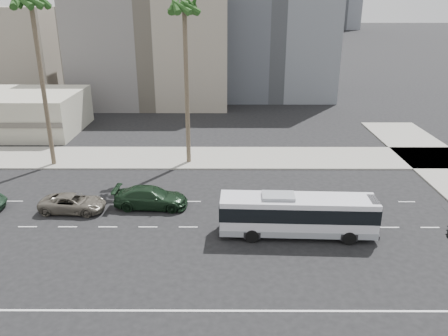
{
  "coord_description": "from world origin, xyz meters",
  "views": [
    {
      "loc": [
        -0.22,
        -29.1,
        15.69
      ],
      "look_at": [
        -0.34,
        4.0,
        3.21
      ],
      "focal_mm": 35.32,
      "sensor_mm": 36.0,
      "label": 1
    }
  ],
  "objects_px": {
    "palm_mid": "(31,5)",
    "city_bus": "(297,214)",
    "car_a": "(151,197)",
    "palm_near": "(184,10)",
    "car_b": "(73,203)"
  },
  "relations": [
    {
      "from": "palm_near",
      "to": "palm_mid",
      "type": "xyz_separation_m",
      "value": [
        -13.82,
        -0.73,
        0.51
      ]
    },
    {
      "from": "car_b",
      "to": "palm_mid",
      "type": "relative_size",
      "value": 0.3
    },
    {
      "from": "palm_near",
      "to": "palm_mid",
      "type": "relative_size",
      "value": 0.96
    },
    {
      "from": "car_a",
      "to": "palm_near",
      "type": "xyz_separation_m",
      "value": [
        2.23,
        10.63,
        14.13
      ]
    },
    {
      "from": "car_a",
      "to": "car_b",
      "type": "relative_size",
      "value": 1.15
    },
    {
      "from": "car_a",
      "to": "palm_near",
      "type": "relative_size",
      "value": 0.36
    },
    {
      "from": "palm_near",
      "to": "palm_mid",
      "type": "bearing_deg",
      "value": -177.0
    },
    {
      "from": "palm_mid",
      "to": "city_bus",
      "type": "bearing_deg",
      "value": -32.44
    },
    {
      "from": "car_a",
      "to": "car_b",
      "type": "height_order",
      "value": "car_a"
    },
    {
      "from": "city_bus",
      "to": "palm_near",
      "type": "height_order",
      "value": "palm_near"
    },
    {
      "from": "car_b",
      "to": "palm_mid",
      "type": "xyz_separation_m",
      "value": [
        -5.49,
        10.7,
        14.79
      ]
    },
    {
      "from": "city_bus",
      "to": "palm_mid",
      "type": "bearing_deg",
      "value": 149.88
    },
    {
      "from": "car_b",
      "to": "palm_near",
      "type": "height_order",
      "value": "palm_near"
    },
    {
      "from": "palm_near",
      "to": "car_b",
      "type": "bearing_deg",
      "value": -126.11
    },
    {
      "from": "city_bus",
      "to": "car_a",
      "type": "bearing_deg",
      "value": 160.11
    }
  ]
}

